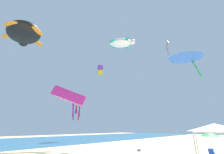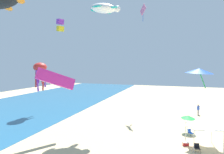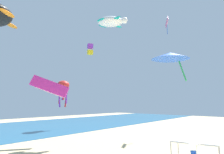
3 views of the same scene
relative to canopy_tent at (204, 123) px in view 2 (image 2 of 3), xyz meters
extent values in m
cube|color=#D6BC8C|center=(2.85, -1.02, -2.66)|extent=(120.00, 120.00, 0.10)
cylinder|color=#B7B7BC|center=(-1.09, -1.74, -1.47)|extent=(0.07, 0.07, 2.28)
cylinder|color=#B7B7BC|center=(1.73, -1.12, -1.47)|extent=(0.07, 0.07, 2.28)
cylinder|color=#B7B7BC|center=(-1.73, 1.12, -1.47)|extent=(0.07, 0.07, 2.28)
cylinder|color=#B7B7BC|center=(1.09, 1.74, -1.47)|extent=(0.07, 0.07, 2.28)
cube|color=silver|center=(0.00, 0.00, -0.28)|extent=(3.53, 3.57, 0.10)
pyramid|color=silver|center=(0.00, 0.00, 0.06)|extent=(3.46, 3.50, 0.59)
cylinder|color=silver|center=(4.40, 1.30, -1.50)|extent=(0.17, 0.10, 2.23)
cone|color=green|center=(4.34, 1.28, -0.56)|extent=(1.82, 1.80, 0.54)
cylinder|color=black|center=(-1.97, 1.00, -2.41)|extent=(0.02, 0.02, 0.40)
cylinder|color=black|center=(-1.91, 0.49, -2.41)|extent=(0.02, 0.02, 0.40)
cylinder|color=black|center=(-1.45, 1.06, -2.41)|extent=(0.02, 0.02, 0.40)
cylinder|color=black|center=(-1.40, 0.54, -2.41)|extent=(0.02, 0.02, 0.40)
cube|color=black|center=(-1.68, 0.77, -2.21)|extent=(0.57, 0.57, 0.03)
cube|color=black|center=(-1.40, 0.80, -2.00)|extent=(0.18, 0.51, 0.41)
cylinder|color=black|center=(2.48, 1.05, -2.41)|extent=(0.02, 0.02, 0.40)
cylinder|color=black|center=(2.81, 0.64, -2.41)|extent=(0.02, 0.02, 0.40)
cylinder|color=black|center=(2.89, 1.37, -2.41)|extent=(0.02, 0.02, 0.40)
cylinder|color=black|center=(3.21, 0.96, -2.41)|extent=(0.02, 0.02, 0.40)
cube|color=blue|center=(2.85, 1.01, -2.21)|extent=(0.73, 0.73, 0.03)
cube|color=blue|center=(3.08, 1.19, -2.00)|extent=(0.41, 0.47, 0.41)
cube|color=red|center=(-0.38, 1.81, -2.43)|extent=(0.54, 0.68, 0.36)
cube|color=white|center=(-0.38, 1.81, -2.23)|extent=(0.56, 0.70, 0.04)
cylinder|color=#33384C|center=(14.78, -1.20, -2.18)|extent=(0.17, 0.17, 0.86)
cylinder|color=#33384C|center=(14.45, -1.18, -2.18)|extent=(0.17, 0.17, 0.86)
cylinder|color=blue|center=(14.62, -1.19, -1.38)|extent=(0.45, 0.45, 0.74)
sphere|color=tan|center=(14.62, -1.19, -0.87)|extent=(0.28, 0.28, 0.28)
ellipsoid|color=orange|center=(-6.24, 20.60, 12.66)|extent=(2.33, 1.92, 0.31)
ellipsoid|color=orange|center=(-7.74, 17.45, 12.66)|extent=(2.33, 1.92, 0.31)
cube|color=pink|center=(18.27, 9.71, 18.39)|extent=(2.18, 1.68, 2.67)
cylinder|color=blue|center=(18.27, 9.71, 16.84)|extent=(0.10, 0.10, 1.91)
cube|color=purple|center=(13.78, 27.42, 16.14)|extent=(1.81, 1.86, 1.29)
cube|color=yellow|center=(13.78, 27.42, 14.61)|extent=(1.81, 1.86, 1.29)
ellipsoid|color=red|center=(6.36, 26.95, 6.07)|extent=(2.41, 2.41, 1.76)
cylinder|color=red|center=(5.94, 26.30, 4.30)|extent=(0.42, 0.50, 2.58)
cylinder|color=purple|center=(6.71, 26.26, 3.94)|extent=(0.43, 0.57, 3.28)
cylinder|color=red|center=(7.14, 26.91, 3.59)|extent=(0.68, 0.30, 3.98)
cylinder|color=purple|center=(6.78, 27.61, 4.30)|extent=(0.42, 0.50, 2.58)
cylinder|color=red|center=(6.00, 27.65, 3.94)|extent=(0.43, 0.57, 3.28)
cylinder|color=purple|center=(5.58, 26.99, 3.59)|extent=(0.68, 0.30, 3.98)
cone|color=blue|center=(-1.80, 0.82, 5.82)|extent=(3.57, 3.58, 0.63)
cylinder|color=green|center=(-0.79, 0.38, 4.92)|extent=(0.41, 0.76, 1.91)
cube|color=#E02D9E|center=(-1.86, 17.66, 4.62)|extent=(4.24, 3.51, 3.12)
cube|color=white|center=(-1.86, 17.66, 3.96)|extent=(3.03, 2.73, 1.75)
ellipsoid|color=white|center=(6.43, 14.21, 15.66)|extent=(5.22, 5.39, 1.93)
sphere|color=white|center=(7.80, 12.34, 15.78)|extent=(1.04, 1.04, 1.04)
ellipsoid|color=teal|center=(8.34, 14.16, 15.49)|extent=(1.73, 1.02, 0.23)
ellipsoid|color=teal|center=(5.90, 12.39, 15.49)|extent=(0.76, 1.67, 0.23)
ellipsoid|color=teal|center=(6.55, 16.02, 15.49)|extent=(1.73, 1.02, 0.23)
ellipsoid|color=teal|center=(4.68, 14.66, 15.49)|extent=(0.76, 1.67, 0.23)
camera|label=1|loc=(-14.86, -2.66, 0.03)|focal=25.41mm
camera|label=2|loc=(-22.10, 3.28, 6.30)|focal=29.57mm
camera|label=3|loc=(-14.28, -4.50, 2.35)|focal=28.84mm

